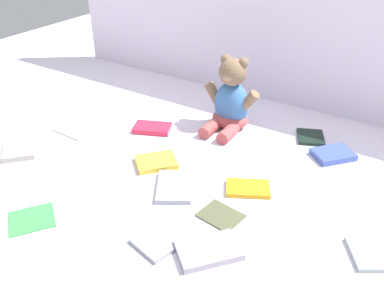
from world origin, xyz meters
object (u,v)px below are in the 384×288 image
(book_case_7, at_px, (174,187))
(book_case_12, at_px, (373,254))
(book_case_8, at_px, (248,188))
(book_case_0, at_px, (209,251))
(book_case_3, at_px, (20,150))
(book_case_2, at_px, (152,128))
(book_case_5, at_px, (221,215))
(book_case_11, at_px, (155,243))
(teddy_bear, at_px, (231,102))
(book_case_6, at_px, (32,219))
(book_case_9, at_px, (74,130))
(book_case_10, at_px, (310,137))
(book_case_4, at_px, (156,162))
(book_case_1, at_px, (333,154))

(book_case_7, distance_m, book_case_12, 0.50)
(book_case_8, bearing_deg, book_case_0, 157.59)
(book_case_3, bearing_deg, book_case_2, 4.95)
(book_case_5, relative_size, book_case_7, 0.73)
(book_case_5, height_order, book_case_11, same)
(teddy_bear, bearing_deg, book_case_6, -106.56)
(book_case_2, distance_m, book_case_11, 0.53)
(teddy_bear, distance_m, book_case_11, 0.60)
(book_case_5, distance_m, book_case_8, 0.13)
(book_case_9, bearing_deg, book_case_6, 35.20)
(book_case_0, xyz_separation_m, book_case_7, (-0.19, 0.15, -0.00))
(book_case_9, relative_size, book_case_12, 1.33)
(book_case_2, xyz_separation_m, book_case_10, (0.47, 0.23, -0.00))
(book_case_3, relative_size, book_case_7, 0.85)
(book_case_7, relative_size, book_case_9, 1.04)
(book_case_2, distance_m, book_case_8, 0.43)
(book_case_2, xyz_separation_m, book_case_5, (0.40, -0.26, -0.00))
(book_case_11, bearing_deg, book_case_6, -59.52)
(book_case_4, height_order, book_case_8, book_case_4)
(book_case_4, bearing_deg, book_case_6, -65.24)
(teddy_bear, relative_size, book_case_7, 1.80)
(book_case_5, height_order, book_case_10, book_case_10)
(book_case_4, distance_m, book_case_11, 0.33)
(book_case_10, bearing_deg, teddy_bear, -9.05)
(book_case_3, distance_m, book_case_7, 0.52)
(book_case_6, bearing_deg, book_case_0, -126.47)
(book_case_1, relative_size, book_case_2, 0.96)
(book_case_3, distance_m, book_case_10, 0.92)
(book_case_1, xyz_separation_m, book_case_3, (-0.82, -0.48, -0.00))
(book_case_6, height_order, book_case_8, book_case_8)
(book_case_10, relative_size, book_case_12, 0.97)
(book_case_2, distance_m, book_case_12, 0.77)
(book_case_0, relative_size, book_case_12, 1.39)
(book_case_2, bearing_deg, book_case_11, -165.45)
(book_case_3, relative_size, book_case_8, 1.01)
(book_case_1, relative_size, book_case_4, 1.01)
(book_case_11, distance_m, book_case_12, 0.48)
(book_case_5, distance_m, book_case_6, 0.46)
(book_case_6, bearing_deg, book_case_3, 2.27)
(book_case_1, bearing_deg, book_case_7, 91.67)
(book_case_0, bearing_deg, book_case_12, -108.35)
(book_case_3, xyz_separation_m, book_case_12, (1.01, 0.13, -0.00))
(book_case_1, xyz_separation_m, book_case_4, (-0.43, -0.31, -0.00))
(book_case_4, xyz_separation_m, book_case_8, (0.28, 0.03, -0.00))
(book_case_2, height_order, book_case_12, book_case_2)
(book_case_3, bearing_deg, book_case_0, -50.65)
(teddy_bear, distance_m, book_case_6, 0.71)
(book_case_1, distance_m, book_case_8, 0.32)
(book_case_6, bearing_deg, book_case_8, -99.76)
(book_case_0, bearing_deg, book_case_3, 36.22)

